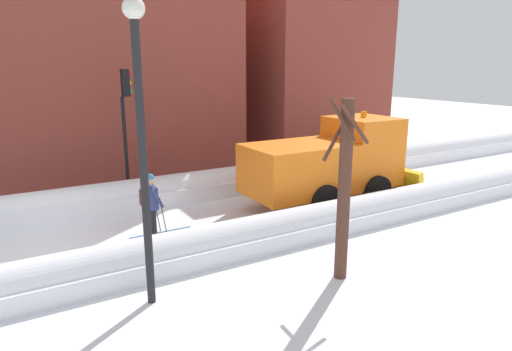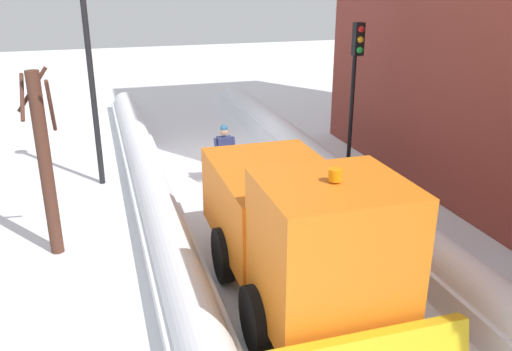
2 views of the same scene
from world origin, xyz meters
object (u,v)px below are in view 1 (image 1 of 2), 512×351
Objects in this scene: skier at (151,202)px; traffic_light_pole at (126,110)px; plow_truck at (331,162)px; bare_tree_near at (344,188)px; street_lamp at (141,123)px.

traffic_light_pole reaches higher than skier.
skier is 4.37m from traffic_light_pole.
bare_tree_near is at bearing -36.82° from plow_truck.
traffic_light_pole is 0.78× the size of street_lamp.
skier is at bearing -147.44° from bare_tree_near.
plow_truck reaches higher than skier.
skier is (-0.12, -6.19, -0.48)m from plow_truck.
street_lamp is 1.44× the size of bare_tree_near.
plow_truck is 3.31× the size of skier.
street_lamp reaches higher than skier.
traffic_light_pole reaches higher than plow_truck.
street_lamp is at bearing -105.11° from bare_tree_near.
street_lamp is (7.21, -1.57, 0.47)m from traffic_light_pole.
street_lamp reaches higher than plow_truck.
traffic_light_pole is (-3.89, -5.75, 1.69)m from plow_truck.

